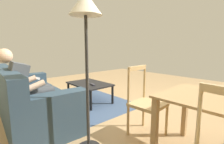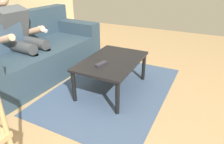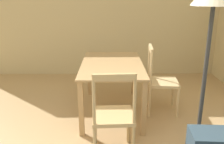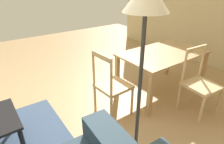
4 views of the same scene
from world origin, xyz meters
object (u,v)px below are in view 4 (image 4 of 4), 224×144
object	(u,v)px
dining_chair_near_wall	(200,84)
dining_chair_facing_couch	(112,86)
dining_table	(163,58)
floor_lamp	(145,18)

from	to	relation	value
dining_chair_near_wall	dining_chair_facing_couch	world-z (taller)	same
dining_table	dining_chair_facing_couch	bearing A→B (deg)	0.10
dining_chair_near_wall	floor_lamp	distance (m)	1.66
dining_table	dining_chair_near_wall	distance (m)	0.71
dining_table	floor_lamp	size ratio (longest dim) A/B	0.77
dining_chair_near_wall	dining_chair_facing_couch	size ratio (longest dim) A/B	1.00
dining_table	dining_chair_facing_couch	xyz separation A→B (m)	(1.03, 0.00, -0.16)
dining_table	floor_lamp	distance (m)	1.75
dining_chair_near_wall	floor_lamp	xyz separation A→B (m)	(1.28, 0.10, 1.06)
dining_chair_near_wall	floor_lamp	world-z (taller)	floor_lamp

